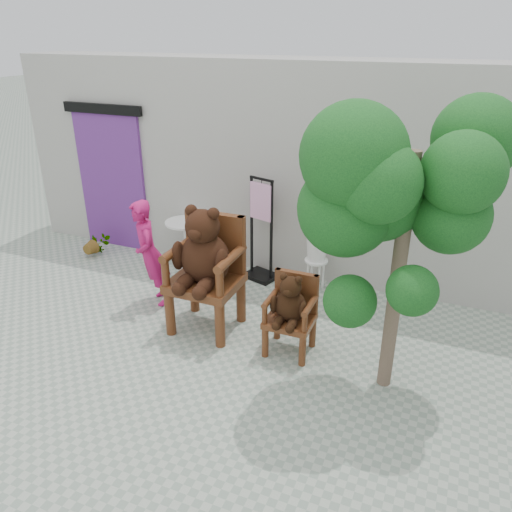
# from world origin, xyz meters

# --- Properties ---
(ground_plane) EXTENTS (60.00, 60.00, 0.00)m
(ground_plane) POSITION_xyz_m (0.00, 0.00, 0.00)
(ground_plane) COLOR #9BA493
(ground_plane) RESTS_ON ground
(back_wall) EXTENTS (9.00, 1.00, 3.00)m
(back_wall) POSITION_xyz_m (0.00, 3.10, 1.50)
(back_wall) COLOR #ACA9A1
(back_wall) RESTS_ON ground
(doorway) EXTENTS (1.40, 0.11, 2.33)m
(doorway) POSITION_xyz_m (-3.00, 2.58, 1.16)
(doorway) COLOR #622A7F
(doorway) RESTS_ON ground
(chair_big) EXTENTS (0.79, 0.83, 1.57)m
(chair_big) POSITION_xyz_m (-0.45, 0.90, 0.91)
(chair_big) COLOR #48220F
(chair_big) RESTS_ON ground
(chair_small) EXTENTS (0.52, 0.52, 0.97)m
(chair_small) POSITION_xyz_m (0.65, 0.79, 0.57)
(chair_small) COLOR #48220F
(chair_small) RESTS_ON ground
(person) EXTENTS (0.61, 0.62, 1.43)m
(person) POSITION_xyz_m (-1.38, 1.13, 0.72)
(person) COLOR #B4165E
(person) RESTS_ON ground
(cafe_table) EXTENTS (0.60, 0.60, 0.70)m
(cafe_table) POSITION_xyz_m (-1.56, 2.35, 0.44)
(cafe_table) COLOR white
(cafe_table) RESTS_ON ground
(display_stand) EXTENTS (0.53, 0.47, 1.51)m
(display_stand) POSITION_xyz_m (-0.32, 2.35, 0.58)
(display_stand) COLOR black
(display_stand) RESTS_ON ground
(stool_bucket) EXTENTS (0.32, 0.32, 1.45)m
(stool_bucket) POSITION_xyz_m (0.51, 2.32, 0.64)
(stool_bucket) COLOR white
(stool_bucket) RESTS_ON ground
(tree) EXTENTS (1.82, 1.56, 2.87)m
(tree) POSITION_xyz_m (1.61, 0.57, 2.10)
(tree) COLOR brown
(tree) RESTS_ON ground
(potted_plant) EXTENTS (0.37, 0.33, 0.39)m
(potted_plant) POSITION_xyz_m (-3.08, 2.08, 0.20)
(potted_plant) COLOR #103B16
(potted_plant) RESTS_ON ground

